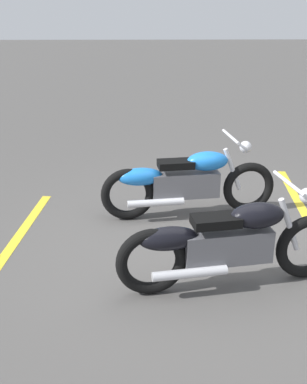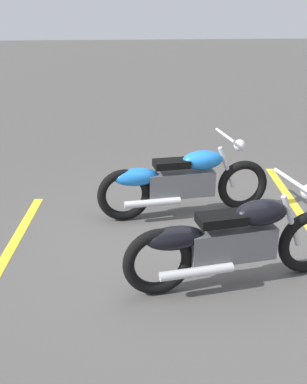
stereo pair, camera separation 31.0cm
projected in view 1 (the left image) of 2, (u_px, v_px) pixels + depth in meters
The scene contains 5 objects.
ground_plane at pixel (211, 245), 5.44m from camera, with size 60.00×60.00×0.00m, color #514F4C.
motorcycle_bright_foreground at pixel (185, 182), 6.01m from camera, with size 2.23×0.66×1.04m.
motorcycle_dark_foreground at pixel (227, 243), 4.50m from camera, with size 2.22×0.71×1.04m.
parking_stripe_near at pixel (304, 212), 6.27m from camera, with size 3.20×0.12×0.01m, color yellow.
parking_stripe_mid at pixel (8, 251), 5.29m from camera, with size 3.20×0.12×0.01m, color yellow.
Camera 1 is at (0.75, 4.81, 2.58)m, focal length 44.98 mm.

